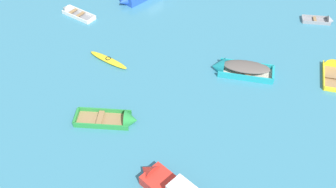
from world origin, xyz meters
The scene contains 6 objects.
kayak_yellow_back_row_left centered at (-5.35, 23.71, 0.16)m, with size 3.55×1.82×0.34m.
rowboat_turquoise_midfield_left centered at (4.22, 24.84, 0.38)m, with size 4.62×1.84×1.54m.
rowboat_grey_far_right centered at (10.79, 33.38, 0.14)m, with size 2.76×1.25×0.90m.
rowboat_white_back_row_right centered at (-10.94, 29.42, 0.15)m, with size 3.62×2.21×0.99m.
rowboat_green_outer_right centered at (-2.41, 17.95, 0.18)m, with size 4.29×2.08×1.36m.
rowboat_yellow_cluster_inner centered at (11.20, 26.93, 0.15)m, with size 1.34×3.52×1.20m.
Camera 1 is at (5.23, 0.44, 20.19)m, focal length 44.89 mm.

